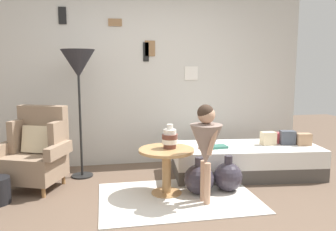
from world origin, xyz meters
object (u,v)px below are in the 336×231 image
object	(u,v)px
vase_striped	(170,138)
person_child	(206,141)
book_on_daybed	(218,147)
side_table	(167,161)
demijohn_near	(199,179)
daybed	(246,160)
floor_lamp	(78,67)
demijohn_far	(228,176)
armchair	(37,151)

from	to	relation	value
vase_striped	person_child	distance (m)	0.48
vase_striped	book_on_daybed	size ratio (longest dim) A/B	1.25
side_table	book_on_daybed	distance (m)	0.87
book_on_daybed	person_child	bearing A→B (deg)	-117.97
demijohn_near	person_child	bearing A→B (deg)	-91.37
vase_striped	demijohn_near	bearing A→B (deg)	-17.09
daybed	demijohn_near	size ratio (longest dim) A/B	4.62
vase_striped	demijohn_near	xyz separation A→B (m)	(0.32, -0.10, -0.46)
floor_lamp	demijohn_near	xyz separation A→B (m)	(1.34, -0.89, -1.25)
side_table	person_child	distance (m)	0.56
demijohn_far	floor_lamp	bearing A→B (deg)	153.08
armchair	vase_striped	distance (m)	1.60
daybed	demijohn_near	distance (m)	0.97
armchair	floor_lamp	size ratio (longest dim) A/B	0.59
armchair	vase_striped	xyz separation A→B (m)	(1.51, -0.49, 0.20)
side_table	floor_lamp	bearing A→B (deg)	140.00
daybed	side_table	distance (m)	1.27
armchair	demijohn_near	world-z (taller)	armchair
floor_lamp	demijohn_far	world-z (taller)	floor_lamp
person_child	demijohn_near	size ratio (longest dim) A/B	2.47
person_child	book_on_daybed	distance (m)	0.89
daybed	vase_striped	xyz separation A→B (m)	(-1.12, -0.44, 0.44)
person_child	side_table	bearing A→B (deg)	137.18
armchair	demijohn_far	size ratio (longest dim) A/B	2.30
daybed	person_child	size ratio (longest dim) A/B	1.87
armchair	person_child	distance (m)	2.03
armchair	person_child	bearing A→B (deg)	-24.83
side_table	book_on_daybed	xyz separation A→B (m)	(0.76, 0.43, 0.03)
demijohn_near	demijohn_far	bearing A→B (deg)	4.51
person_child	demijohn_far	xyz separation A→B (m)	(0.36, 0.29, -0.50)
floor_lamp	demijohn_far	distance (m)	2.28
daybed	person_child	bearing A→B (deg)	-135.26
daybed	demijohn_near	xyz separation A→B (m)	(-0.80, -0.54, -0.02)
side_table	floor_lamp	distance (m)	1.65
side_table	demijohn_far	xyz separation A→B (m)	(0.72, -0.04, -0.21)
side_table	demijohn_near	size ratio (longest dim) A/B	1.47
book_on_daybed	demijohn_far	distance (m)	0.53
armchair	daybed	bearing A→B (deg)	-0.94
side_table	person_child	world-z (taller)	person_child
side_table	vase_striped	xyz separation A→B (m)	(0.04, 0.03, 0.26)
daybed	side_table	world-z (taller)	side_table
person_child	demijohn_far	bearing A→B (deg)	38.32
armchair	floor_lamp	distance (m)	1.15
book_on_daybed	side_table	bearing A→B (deg)	-150.67
daybed	book_on_daybed	world-z (taller)	book_on_daybed
book_on_daybed	demijohn_far	size ratio (longest dim) A/B	0.52
vase_striped	demijohn_near	world-z (taller)	vase_striped
armchair	floor_lamp	world-z (taller)	floor_lamp
floor_lamp	person_child	size ratio (longest dim) A/B	1.56
daybed	armchair	bearing A→B (deg)	179.06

